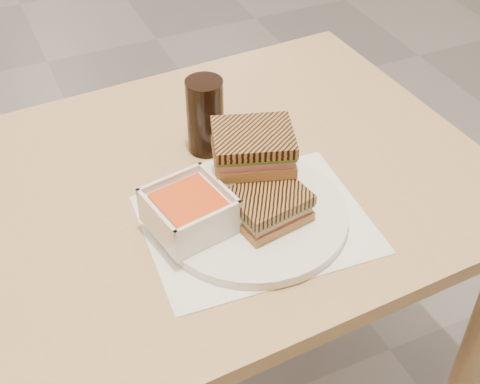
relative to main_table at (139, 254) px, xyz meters
name	(u,v)px	position (x,y,z in m)	size (l,w,h in m)	color
main_table	(139,254)	(0.00, 0.00, 0.00)	(1.23, 0.76, 0.75)	tan
tray_liner	(256,224)	(0.16, -0.12, 0.11)	(0.35, 0.28, 0.00)	white
plate	(253,215)	(0.16, -0.11, 0.12)	(0.29, 0.29, 0.02)	white
soup_bowl	(189,212)	(0.06, -0.10, 0.16)	(0.13, 0.13, 0.06)	white
panini_lower	(268,205)	(0.17, -0.13, 0.16)	(0.12, 0.11, 0.05)	#AD8345
panini_upper	(253,147)	(0.19, -0.06, 0.21)	(0.15, 0.13, 0.05)	#AD8345
cola_glass	(205,116)	(0.16, 0.09, 0.18)	(0.06, 0.06, 0.14)	black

